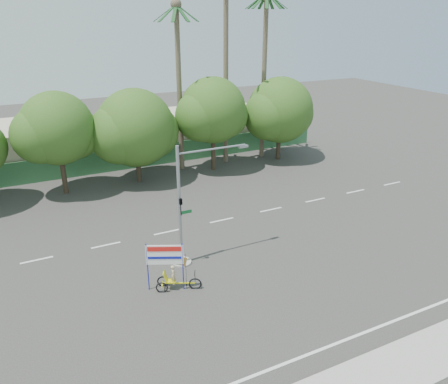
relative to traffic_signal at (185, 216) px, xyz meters
name	(u,v)px	position (x,y,z in m)	size (l,w,h in m)	color
ground	(254,288)	(2.20, -3.98, -2.92)	(120.00, 120.00, 0.00)	#33302D
fence	(139,157)	(2.20, 17.52, -1.92)	(38.00, 0.08, 2.00)	#336B3D
building_left	(17,148)	(-7.80, 22.02, -0.92)	(12.00, 8.00, 4.00)	beige
building_right	(199,129)	(10.20, 22.02, -1.12)	(14.00, 8.00, 3.60)	beige
tree_left	(57,131)	(-4.85, 14.02, 2.14)	(6.66, 5.60, 8.07)	#473828
tree_center	(135,130)	(1.14, 14.02, 1.55)	(7.62, 6.40, 7.85)	#473828
tree_right	(212,113)	(8.15, 14.02, 2.32)	(6.90, 5.80, 8.36)	#473828
tree_far_right	(280,112)	(15.15, 14.02, 1.73)	(7.38, 6.20, 7.94)	#473828
palm_tall	(226,48)	(10.20, 15.52, 7.55)	(3.73, 3.79, 17.45)	#70604C
palm_mid	(265,59)	(14.20, 15.52, 6.48)	(3.73, 3.79, 15.45)	#70604C
palm_short	(179,70)	(5.70, 15.52, 5.94)	(3.73, 3.79, 14.45)	#70604C
traffic_signal	(185,216)	(0.00, 0.00, 0.00)	(4.72, 1.10, 7.00)	gray
trike_billboard	(171,271)	(-1.72, -2.17, -1.82)	(2.55, 1.35, 2.74)	black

